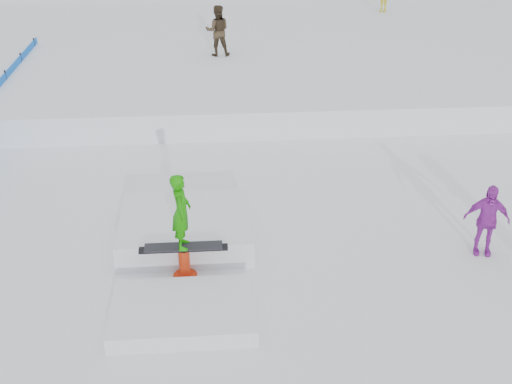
{
  "coord_description": "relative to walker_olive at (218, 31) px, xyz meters",
  "views": [
    {
      "loc": [
        -0.34,
        -8.96,
        6.96
      ],
      "look_at": [
        0.5,
        2.0,
        1.1
      ],
      "focal_mm": 45.0,
      "sensor_mm": 36.0,
      "label": 1
    }
  ],
  "objects": [
    {
      "name": "jib_rail_feature",
      "position": [
        -0.92,
        -11.17,
        -1.34
      ],
      "size": [
        2.6,
        4.4,
        2.11
      ],
      "color": "white",
      "rests_on": "ground"
    },
    {
      "name": "walker_olive",
      "position": [
        0.0,
        0.0,
        0.0
      ],
      "size": [
        0.82,
        0.64,
        1.68
      ],
      "primitive_type": "imported",
      "rotation": [
        0.0,
        0.0,
        3.13
      ],
      "color": "#372B1B",
      "rests_on": "snow_midrise"
    },
    {
      "name": "spectator_purple",
      "position": [
        4.84,
        -11.34,
        -0.9
      ],
      "size": [
        0.92,
        0.55,
        1.47
      ],
      "primitive_type": "imported",
      "rotation": [
        0.0,
        0.0,
        -0.24
      ],
      "color": "purple",
      "rests_on": "ground"
    },
    {
      "name": "ground",
      "position": [
        -0.01,
        -12.56,
        -1.64
      ],
      "size": [
        120.0,
        120.0,
        0.0
      ],
      "primitive_type": "plane",
      "color": "white"
    },
    {
      "name": "snow_midrise",
      "position": [
        -0.01,
        3.44,
        -1.24
      ],
      "size": [
        50.0,
        18.0,
        0.8
      ],
      "primitive_type": "cube",
      "color": "white",
      "rests_on": "ground"
    }
  ]
}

